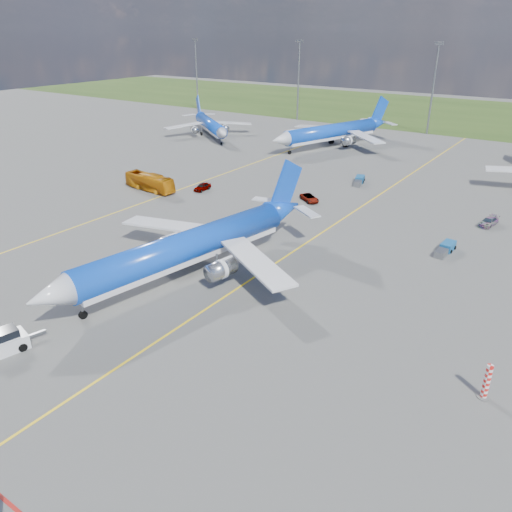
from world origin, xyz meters
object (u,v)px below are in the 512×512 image
Objects in this scene: bg_jet_nw at (211,136)px; baggage_tug_w at (446,249)px; pushback_tug at (2,344)px; service_car_a at (202,187)px; warning_post at (487,382)px; baggage_tug_c at (359,181)px; bg_jet_nnw at (331,147)px; main_airliner at (188,275)px; service_car_c at (489,222)px; service_car_b at (309,198)px; apron_bus at (150,182)px.

bg_jet_nw is 6.82× the size of baggage_tug_w.
service_car_a is (-16.48, 46.43, -0.19)m from pushback_tug.
warning_post is 40.00m from pushback_tug.
service_car_a is 0.72× the size of baggage_tug_c.
main_airliner is at bearing -57.82° from bg_jet_nnw.
main_airliner is 32.91m from service_car_a.
service_car_a is 0.92× the size of service_car_c.
main_airliner is at bearing -113.07° from service_car_c.
bg_jet_nnw is at bearing 56.74° from service_car_b.
baggage_tug_c is at bearing 39.31° from service_car_a.
baggage_tug_w is (24.05, -8.18, -0.07)m from service_car_b.
main_airliner is at bearing 93.90° from pushback_tug.
bg_jet_nw reaches higher than baggage_tug_w.
warning_post is 48.35m from service_car_b.
warning_post is at bearing -92.02° from bg_jet_nw.
bg_jet_nw is 81.96m from baggage_tug_w.
bg_jet_nnw is at bearing 110.74° from baggage_tug_c.
service_car_a reaches higher than service_car_c.
pushback_tug is at bearing -109.30° from baggage_tug_c.
apron_bus reaches higher than service_car_b.
service_car_a is (-52.44, 28.92, -0.87)m from warning_post.
apron_bus is 27.85m from service_car_b.
bg_jet_nnw is at bearing 124.32° from warning_post.
service_car_c reaches higher than service_car_b.
service_car_a is at bearing -155.93° from service_car_c.
bg_jet_nw is at bearing -150.05° from bg_jet_nnw.
pushback_tug is 49.27m from service_car_a.
main_airliner is 31.51m from service_car_b.
pushback_tug is at bearing -62.97° from bg_jet_nnw.
apron_bus is (-27.46, 21.05, 1.45)m from main_airliner.
warning_post is at bearing -107.24° from apron_bus.
service_car_a is (-19.94, 26.17, 0.63)m from main_airliner.
pushback_tug reaches higher than service_car_a.
pushback_tug is 1.19× the size of baggage_tug_c.
baggage_tug_w is at bearing -83.03° from apron_bus.
pushback_tug is at bearing -145.43° from apron_bus.
service_car_c is at bearing -36.68° from baggage_tug_c.
pushback_tug is 0.59× the size of apron_bus.
bg_jet_nnw is at bearing -41.06° from bg_jet_nw.
baggage_tug_c is at bearing 99.88° from pushback_tug.
warning_post reaches higher than baggage_tug_w.
pushback_tug is at bearing -89.98° from main_airliner.
main_airliner is at bearing -56.49° from service_car_a.
service_car_c is at bearing 65.34° from main_airliner.
bg_jet_nw reaches higher than service_car_a.
warning_post is 0.09× the size of bg_jet_nw.
bg_jet_nw reaches higher than pushback_tug.
bg_jet_nw is at bearing 140.69° from warning_post.
baggage_tug_c is (-31.70, 48.34, -0.98)m from warning_post.
main_airliner is (48.82, -63.82, 0.00)m from bg_jet_nw.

